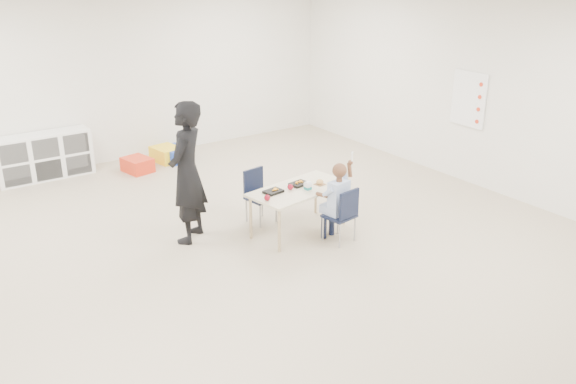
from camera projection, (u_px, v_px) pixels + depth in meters
room at (259, 145)px, 6.24m from camera, size 9.00×9.02×2.80m
table at (299, 209)px, 7.50m from camera, size 1.33×0.81×0.57m
chair_near at (339, 215)px, 7.22m from camera, size 0.38×0.36×0.69m
chair_far at (261, 197)px, 7.74m from camera, size 0.38×0.36×0.69m
child at (340, 199)px, 7.15m from camera, size 0.52×0.52×1.08m
lunch_tray_near at (299, 184)px, 7.49m from camera, size 0.24×0.19×0.03m
lunch_tray_far at (273, 192)px, 7.25m from camera, size 0.24×0.19×0.03m
milk_carton at (308, 186)px, 7.32m from camera, size 0.08×0.08×0.10m
bread_roll at (320, 182)px, 7.50m from camera, size 0.09×0.09×0.07m
apple_near at (290, 187)px, 7.33m from camera, size 0.07×0.07×0.07m
apple_far at (267, 198)px, 7.01m from camera, size 0.07×0.07×0.07m
cubby_shelf at (44, 156)px, 9.27m from camera, size 1.40×0.40×0.70m
rules_poster at (469, 99)px, 8.86m from camera, size 0.02×0.60×0.80m
adult at (187, 173)px, 7.09m from camera, size 0.73×0.72×1.70m
bin_red at (137, 165)px, 9.62m from camera, size 0.44×0.52×0.22m
bin_yellow at (167, 154)px, 10.11m from camera, size 0.45×0.54×0.24m
bin_blue at (174, 154)px, 10.10m from camera, size 0.45×0.54×0.23m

